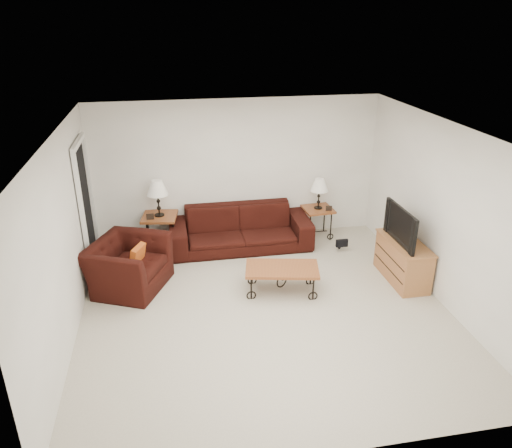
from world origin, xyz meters
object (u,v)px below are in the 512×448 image
Objects in this scene: side_table_left at (161,232)px; armchair at (128,265)px; sofa at (240,228)px; side_table_right at (317,222)px; lamp_left at (158,198)px; coffee_table at (282,279)px; backpack at (340,238)px; lamp_right at (319,194)px; television at (406,225)px; tv_stand at (403,261)px.

side_table_left is 0.56× the size of armchair.
side_table_left is (-1.36, 0.18, -0.04)m from sofa.
lamp_left reaches higher than side_table_right.
backpack is (1.31, 1.18, 0.01)m from coffee_table.
backpack is at bearing -13.51° from sofa.
side_table_right is 1.00× the size of lamp_right.
lamp_left is at bearing 0.00° from side_table_left.
lamp_left reaches higher than coffee_table.
lamp_left reaches higher than side_table_left.
television is (4.08, -0.53, 0.55)m from armchair.
lamp_left reaches higher than sofa.
side_table_right is at bearing 0.00° from lamp_left.
sofa is at bearing 159.41° from backpack.
side_table_right is 0.52× the size of tv_stand.
coffee_table is at bearing -45.61° from side_table_left.
lamp_right is at bearing -155.65° from television.
backpack is (3.04, -0.58, -0.74)m from lamp_left.
sofa is at bearing -125.08° from television.
sofa is 2.27× the size of tv_stand.
television is (0.79, -1.76, 0.08)m from lamp_right.
coffee_table is 1.10× the size of television.
coffee_table is (-1.08, -1.77, -0.64)m from lamp_right.
sofa is 2.12m from armchair.
side_table_right is at bearing 0.00° from side_table_left.
television is at bearing -25.97° from lamp_left.
armchair is at bearing -176.75° from backpack.
lamp_right is (2.81, 0.00, -0.10)m from lamp_left.
side_table_left is 1.12× the size of side_table_right.
side_table_right is (1.45, 0.18, -0.08)m from sofa.
television is (-0.02, 0.00, 0.60)m from tv_stand.
armchair is at bearing -111.46° from side_table_left.
television is (3.60, -1.76, -0.02)m from lamp_left.
side_table_left is at bearing 180.00° from lamp_right.
sofa is 1.37m from side_table_left.
backpack is at bearing -10.87° from side_table_left.
lamp_right reaches higher than side_table_left.
side_table_right reaches higher than coffee_table.
lamp_left is 2.81m from lamp_right.
side_table_left is 3.10m from backpack.
armchair reaches higher than side_table_left.
backpack is at bearing -55.08° from armchair.
sofa reaches higher than tv_stand.
television reaches higher than lamp_right.
lamp_left reaches higher than tv_stand.
tv_stand reaches higher than side_table_left.
sofa is 3.87× the size of side_table_left.
sofa reaches higher than side_table_left.
tv_stand is at bearing -25.85° from side_table_left.
backpack is (1.68, -0.40, -0.15)m from sofa.
backpack is (-0.58, 1.17, -0.12)m from tv_stand.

